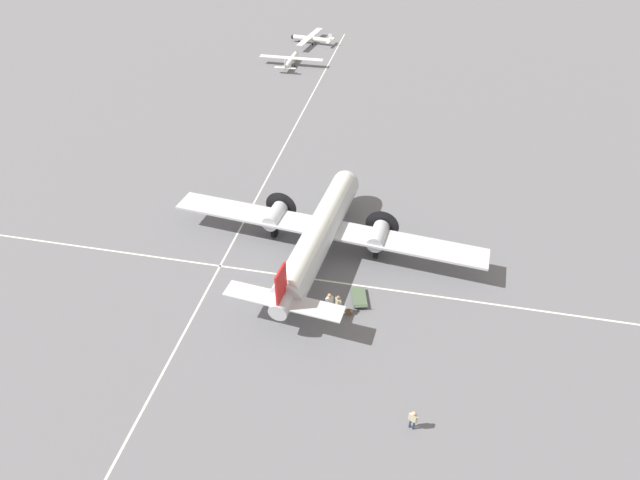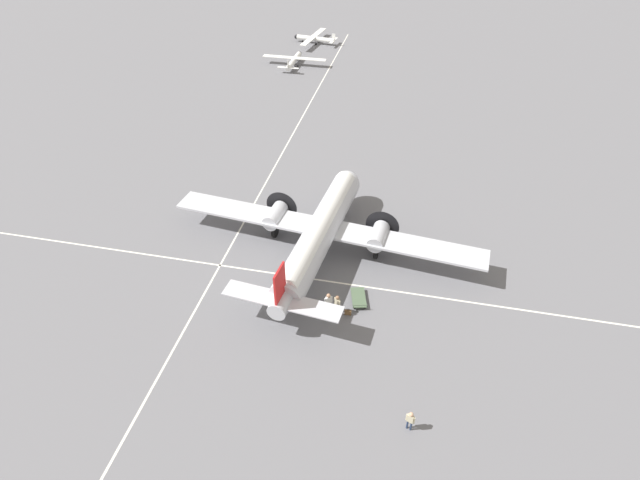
{
  "view_description": "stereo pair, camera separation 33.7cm",
  "coord_description": "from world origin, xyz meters",
  "px_view_note": "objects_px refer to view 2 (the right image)",
  "views": [
    {
      "loc": [
        -6.29,
        31.02,
        27.15
      ],
      "look_at": [
        0.0,
        0.0,
        1.6
      ],
      "focal_mm": 28.0,
      "sensor_mm": 36.0,
      "label": 1
    },
    {
      "loc": [
        -6.62,
        30.95,
        27.15
      ],
      "look_at": [
        0.0,
        0.0,
        1.6
      ],
      "focal_mm": 28.0,
      "sensor_mm": 36.0,
      "label": 2
    }
  ],
  "objects_px": {
    "light_aircraft_distant": "(294,60)",
    "light_aircraft_taxiing": "(314,39)",
    "ramp_agent": "(337,303)",
    "passenger_boarding": "(328,301)",
    "baggage_cart": "(359,298)",
    "crew_foreground": "(410,419)",
    "airliner_main": "(322,229)",
    "suitcase_near_door": "(348,312)"
  },
  "relations": [
    {
      "from": "light_aircraft_distant",
      "to": "light_aircraft_taxiing",
      "type": "height_order",
      "value": "light_aircraft_taxiing"
    },
    {
      "from": "ramp_agent",
      "to": "passenger_boarding",
      "type": "bearing_deg",
      "value": 35.51
    },
    {
      "from": "light_aircraft_taxiing",
      "to": "baggage_cart",
      "type": "bearing_deg",
      "value": 113.79
    },
    {
      "from": "crew_foreground",
      "to": "baggage_cart",
      "type": "xyz_separation_m",
      "value": [
        4.46,
        -9.77,
        -0.73
      ]
    },
    {
      "from": "baggage_cart",
      "to": "light_aircraft_distant",
      "type": "height_order",
      "value": "light_aircraft_distant"
    },
    {
      "from": "baggage_cart",
      "to": "passenger_boarding",
      "type": "bearing_deg",
      "value": 114.76
    },
    {
      "from": "passenger_boarding",
      "to": "ramp_agent",
      "type": "height_order",
      "value": "passenger_boarding"
    },
    {
      "from": "baggage_cart",
      "to": "light_aircraft_distant",
      "type": "xyz_separation_m",
      "value": [
        17.15,
        -47.39,
        0.53
      ]
    },
    {
      "from": "passenger_boarding",
      "to": "ramp_agent",
      "type": "bearing_deg",
      "value": -36.21
    },
    {
      "from": "airliner_main",
      "to": "suitcase_near_door",
      "type": "relative_size",
      "value": 53.25
    },
    {
      "from": "airliner_main",
      "to": "passenger_boarding",
      "type": "bearing_deg",
      "value": -157.54
    },
    {
      "from": "airliner_main",
      "to": "suitcase_near_door",
      "type": "height_order",
      "value": "airliner_main"
    },
    {
      "from": "light_aircraft_distant",
      "to": "light_aircraft_taxiing",
      "type": "bearing_deg",
      "value": -3.23
    },
    {
      "from": "crew_foreground",
      "to": "suitcase_near_door",
      "type": "bearing_deg",
      "value": 140.14
    },
    {
      "from": "crew_foreground",
      "to": "ramp_agent",
      "type": "relative_size",
      "value": 0.91
    },
    {
      "from": "crew_foreground",
      "to": "baggage_cart",
      "type": "distance_m",
      "value": 10.76
    },
    {
      "from": "airliner_main",
      "to": "passenger_boarding",
      "type": "relative_size",
      "value": 14.36
    },
    {
      "from": "airliner_main",
      "to": "passenger_boarding",
      "type": "height_order",
      "value": "airliner_main"
    },
    {
      "from": "baggage_cart",
      "to": "crew_foreground",
      "type": "bearing_deg",
      "value": -169.86
    },
    {
      "from": "crew_foreground",
      "to": "light_aircraft_distant",
      "type": "xyz_separation_m",
      "value": [
        21.61,
        -57.15,
        -0.2
      ]
    },
    {
      "from": "suitcase_near_door",
      "to": "passenger_boarding",
      "type": "bearing_deg",
      "value": 2.52
    },
    {
      "from": "suitcase_near_door",
      "to": "light_aircraft_distant",
      "type": "bearing_deg",
      "value": -71.27
    },
    {
      "from": "passenger_boarding",
      "to": "baggage_cart",
      "type": "xyz_separation_m",
      "value": [
        -2.0,
        -1.63,
        -0.86
      ]
    },
    {
      "from": "passenger_boarding",
      "to": "light_aircraft_taxiing",
      "type": "relative_size",
      "value": 0.19
    },
    {
      "from": "suitcase_near_door",
      "to": "ramp_agent",
      "type": "bearing_deg",
      "value": 6.3
    },
    {
      "from": "crew_foreground",
      "to": "light_aircraft_taxiing",
      "type": "relative_size",
      "value": 0.16
    },
    {
      "from": "ramp_agent",
      "to": "light_aircraft_distant",
      "type": "relative_size",
      "value": 0.18
    },
    {
      "from": "ramp_agent",
      "to": "suitcase_near_door",
      "type": "distance_m",
      "value": 1.2
    },
    {
      "from": "light_aircraft_distant",
      "to": "ramp_agent",
      "type": "bearing_deg",
      "value": -161.71
    },
    {
      "from": "airliner_main",
      "to": "light_aircraft_distant",
      "type": "bearing_deg",
      "value": 23.65
    },
    {
      "from": "airliner_main",
      "to": "light_aircraft_taxiing",
      "type": "bearing_deg",
      "value": 19.55
    },
    {
      "from": "ramp_agent",
      "to": "light_aircraft_distant",
      "type": "distance_m",
      "value": 51.52
    },
    {
      "from": "airliner_main",
      "to": "light_aircraft_taxiing",
      "type": "distance_m",
      "value": 54.84
    },
    {
      "from": "airliner_main",
      "to": "light_aircraft_distant",
      "type": "height_order",
      "value": "airliner_main"
    },
    {
      "from": "light_aircraft_taxiing",
      "to": "light_aircraft_distant",
      "type": "bearing_deg",
      "value": 94.37
    },
    {
      "from": "ramp_agent",
      "to": "crew_foreground",
      "type": "bearing_deg",
      "value": 163.21
    },
    {
      "from": "airliner_main",
      "to": "crew_foreground",
      "type": "bearing_deg",
      "value": -144.08
    },
    {
      "from": "light_aircraft_distant",
      "to": "light_aircraft_taxiing",
      "type": "relative_size",
      "value": 0.99
    },
    {
      "from": "ramp_agent",
      "to": "baggage_cart",
      "type": "relative_size",
      "value": 0.77
    },
    {
      "from": "crew_foreground",
      "to": "baggage_cart",
      "type": "relative_size",
      "value": 0.7
    },
    {
      "from": "light_aircraft_taxiing",
      "to": "airliner_main",
      "type": "bearing_deg",
      "value": 111.27
    },
    {
      "from": "crew_foreground",
      "to": "suitcase_near_door",
      "type": "xyz_separation_m",
      "value": [
        5.01,
        -8.2,
        -0.79
      ]
    }
  ]
}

